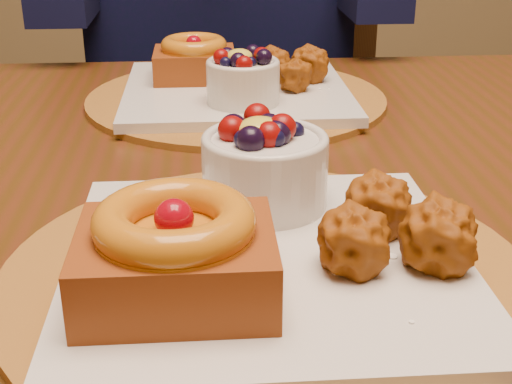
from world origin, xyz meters
TOP-DOWN VIEW (x-y plane):
  - dining_table at (-0.12, 0.05)m, footprint 1.60×0.90m
  - place_setting_near at (-0.12, -0.16)m, footprint 0.38×0.38m
  - place_setting_far at (-0.12, 0.27)m, footprint 0.38×0.38m
  - chair_far at (0.01, 0.93)m, footprint 0.49×0.49m

SIDE VIEW (x-z plane):
  - chair_far at x=0.01m, z-range 0.05..0.93m
  - dining_table at x=-0.12m, z-range 0.30..1.06m
  - place_setting_far at x=-0.12m, z-range 0.74..0.82m
  - place_setting_near at x=-0.12m, z-range 0.74..0.83m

